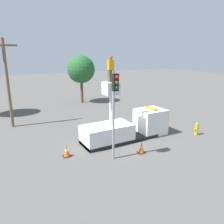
% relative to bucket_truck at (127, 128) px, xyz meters
% --- Properties ---
extents(ground_plane, '(120.00, 120.00, 0.00)m').
position_rel_bucket_truck_xyz_m(ground_plane, '(-0.64, 0.00, -0.90)').
color(ground_plane, '#565451').
extents(bucket_truck, '(7.06, 2.06, 4.55)m').
position_rel_bucket_truck_xyz_m(bucket_truck, '(0.00, 0.00, 0.00)').
color(bucket_truck, black).
rests_on(bucket_truck, ground).
extents(worker, '(0.40, 0.26, 1.75)m').
position_rel_bucket_truck_xyz_m(worker, '(-1.42, 0.00, 4.53)').
color(worker, brown).
rests_on(worker, bucket_truck).
extents(traffic_light_pole, '(0.34, 0.57, 5.54)m').
position_rel_bucket_truck_xyz_m(traffic_light_pole, '(-2.60, -2.55, 3.01)').
color(traffic_light_pole, gray).
rests_on(traffic_light_pole, ground).
extents(fire_hydrant, '(0.51, 0.27, 1.05)m').
position_rel_bucket_truck_xyz_m(fire_hydrant, '(5.41, -2.16, -0.39)').
color(fire_hydrant, gold).
rests_on(fire_hydrant, ground).
extents(traffic_cone_rear, '(0.50, 0.50, 0.78)m').
position_rel_bucket_truck_xyz_m(traffic_cone_rear, '(-5.09, -0.65, -0.53)').
color(traffic_cone_rear, black).
rests_on(traffic_cone_rear, ground).
extents(traffic_cone_curbside, '(0.47, 0.47, 0.78)m').
position_rel_bucket_truck_xyz_m(traffic_cone_curbside, '(-0.54, -2.63, -0.53)').
color(traffic_cone_curbside, black).
rests_on(traffic_cone_curbside, ground).
extents(tree_left_bg, '(3.61, 3.61, 6.26)m').
position_rel_bucket_truck_xyz_m(tree_left_bg, '(1.92, 13.95, 3.52)').
color(tree_left_bg, brown).
rests_on(tree_left_bg, ground).
extents(utility_pole, '(2.20, 0.26, 7.75)m').
position_rel_bucket_truck_xyz_m(utility_pole, '(-7.47, 7.58, 3.29)').
color(utility_pole, brown).
rests_on(utility_pole, ground).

